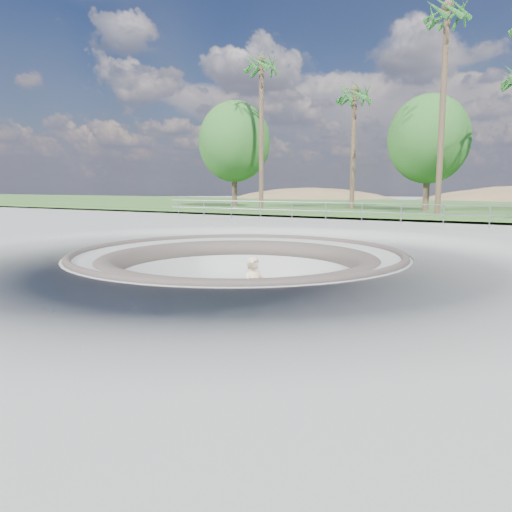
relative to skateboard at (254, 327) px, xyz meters
The scene contains 12 objects.
ground 2.67m from the skateboard, 135.06° to the left, with size 180.00×180.00×0.00m, color gray.
skate_bowl 1.94m from the skateboard, 135.06° to the left, with size 14.00×14.00×4.10m.
grass_strip 35.46m from the skateboard, 92.22° to the left, with size 180.00×36.00×0.12m.
distant_hills 58.82m from the skateboard, 87.65° to the left, with size 103.20×45.00×28.60m.
safety_railing 13.68m from the skateboard, 95.87° to the left, with size 25.00×0.06×1.03m.
skateboard is the anchor object (origin of this frame).
skater 1.00m from the skateboard, 90.00° to the left, with size 0.71×0.47×1.95m, color beige.
palm_a 29.29m from the skateboard, 119.04° to the left, with size 2.60×2.60×12.22m.
palm_b 27.73m from the skateboard, 103.46° to the left, with size 2.60×2.60×9.71m.
palm_c 25.13m from the skateboard, 87.43° to the left, with size 2.60×2.60×13.22m.
bushy_tree_left 30.98m from the skateboard, 123.50° to the left, with size 6.26×5.69×9.03m.
bushy_tree_mid 27.01m from the skateboard, 91.68° to the left, with size 5.78×5.26×8.34m.
Camera 1 is at (8.15, -12.98, 2.07)m, focal length 35.00 mm.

